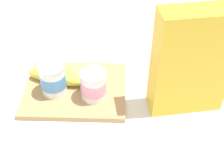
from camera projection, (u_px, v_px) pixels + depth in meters
name	position (u px, v px, depth m)	size (l,w,h in m)	color
ground_plane	(76.00, 91.00, 0.82)	(2.40, 2.40, 0.00)	silver
cutting_board	(76.00, 89.00, 0.82)	(0.28, 0.23, 0.02)	tan
cereal_box	(192.00, 63.00, 0.69)	(0.19, 0.07, 0.28)	yellow
yogurt_cup_front	(93.00, 85.00, 0.76)	(0.07, 0.07, 0.08)	white
yogurt_cup_back	(53.00, 79.00, 0.77)	(0.07, 0.07, 0.09)	white
banana_bunch	(58.00, 75.00, 0.82)	(0.18, 0.12, 0.04)	yellow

